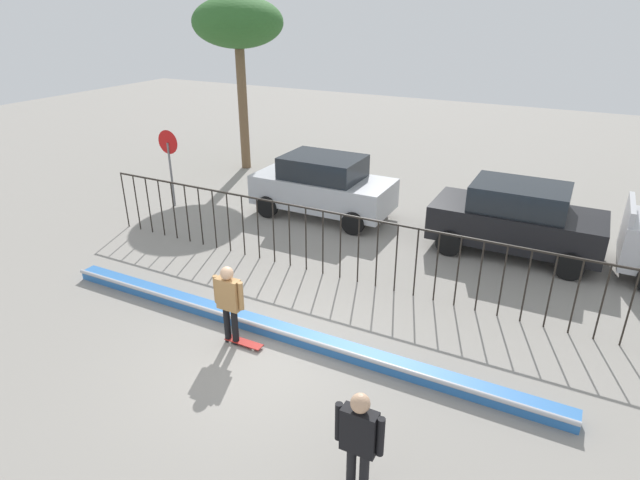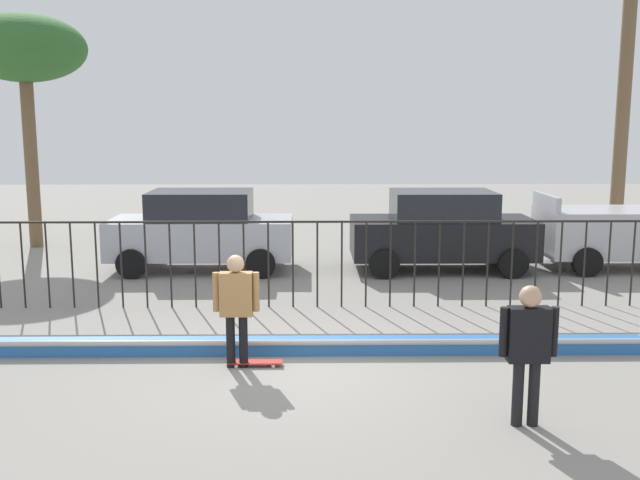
% 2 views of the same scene
% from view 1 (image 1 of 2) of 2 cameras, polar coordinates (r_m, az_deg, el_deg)
% --- Properties ---
extents(ground_plane, '(60.00, 60.00, 0.00)m').
position_cam_1_polar(ground_plane, '(10.30, -6.39, -12.28)').
color(ground_plane, gray).
extents(bowl_coping_ledge, '(11.00, 0.40, 0.27)m').
position_cam_1_polar(bowl_coping_ledge, '(10.71, -4.33, -9.81)').
color(bowl_coping_ledge, '#2D6BB7').
rests_on(bowl_coping_ledge, ground).
extents(perimeter_fence, '(14.04, 0.04, 1.68)m').
position_cam_1_polar(perimeter_fence, '(12.41, 2.23, 0.16)').
color(perimeter_fence, black).
rests_on(perimeter_fence, ground).
extents(skateboarder, '(0.67, 0.25, 1.66)m').
position_cam_1_polar(skateboarder, '(10.18, -9.86, -6.26)').
color(skateboarder, black).
rests_on(skateboarder, ground).
extents(skateboard, '(0.80, 0.20, 0.07)m').
position_cam_1_polar(skateboard, '(10.57, -8.27, -10.93)').
color(skateboard, '#A51E19').
rests_on(skateboard, ground).
extents(camera_operator, '(0.68, 0.26, 1.69)m').
position_cam_1_polar(camera_operator, '(7.25, 4.25, -20.50)').
color(camera_operator, black).
rests_on(camera_operator, ground).
extents(parked_car_silver, '(4.30, 2.12, 1.90)m').
position_cam_1_polar(parked_car_silver, '(16.31, 0.32, 5.93)').
color(parked_car_silver, '#B7BABF').
rests_on(parked_car_silver, ground).
extents(parked_car_black, '(4.30, 2.12, 1.90)m').
position_cam_1_polar(parked_car_black, '(14.69, 20.53, 2.20)').
color(parked_car_black, black).
rests_on(parked_car_black, ground).
extents(stop_sign, '(0.76, 0.07, 2.50)m').
position_cam_1_polar(stop_sign, '(17.61, -16.02, 8.57)').
color(stop_sign, slate).
rests_on(stop_sign, ground).
extents(palm_tree_short, '(3.34, 3.34, 6.40)m').
position_cam_1_polar(palm_tree_short, '(20.99, -8.88, 22.08)').
color(palm_tree_short, brown).
rests_on(palm_tree_short, ground).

